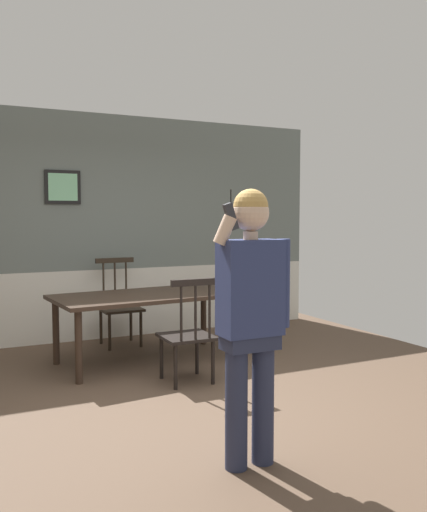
# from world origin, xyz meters

# --- Properties ---
(ground_plane) EXTENTS (6.85, 6.85, 0.00)m
(ground_plane) POSITION_xyz_m (0.00, 0.00, 0.00)
(ground_plane) COLOR brown
(room_back_partition) EXTENTS (6.23, 0.17, 2.84)m
(room_back_partition) POSITION_xyz_m (-0.00, 2.81, 1.37)
(room_back_partition) COLOR slate
(room_back_partition) RESTS_ON ground_plane
(dining_table) EXTENTS (2.07, 1.16, 0.73)m
(dining_table) POSITION_xyz_m (0.27, 1.45, 0.66)
(dining_table) COLOR #38281E
(dining_table) RESTS_ON ground_plane
(chair_near_window) EXTENTS (0.47, 0.47, 1.00)m
(chair_near_window) POSITION_xyz_m (0.35, 0.57, 0.47)
(chair_near_window) COLOR black
(chair_near_window) RESTS_ON ground_plane
(chair_by_doorway) EXTENTS (0.48, 0.48, 1.05)m
(chair_by_doorway) POSITION_xyz_m (0.20, 2.33, 0.48)
(chair_by_doorway) COLOR #2D2319
(chair_by_doorway) RESTS_ON ground_plane
(person_figure) EXTENTS (0.55, 0.23, 1.73)m
(person_figure) POSITION_xyz_m (0.01, -1.18, 1.00)
(person_figure) COLOR #282E49
(person_figure) RESTS_ON ground_plane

